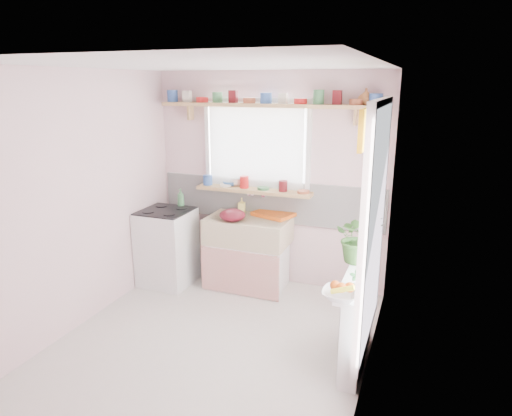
% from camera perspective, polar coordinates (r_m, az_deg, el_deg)
% --- Properties ---
extents(room, '(3.20, 3.20, 3.20)m').
position_cam_1_polar(room, '(4.49, 6.52, 2.52)').
color(room, beige).
rests_on(room, ground).
extents(sink_unit, '(0.95, 0.65, 1.11)m').
position_cam_1_polar(sink_unit, '(5.40, -1.00, -5.55)').
color(sink_unit, white).
rests_on(sink_unit, ground).
extents(cooker, '(0.58, 0.58, 0.93)m').
position_cam_1_polar(cooker, '(5.59, -11.04, -4.77)').
color(cooker, white).
rests_on(cooker, ground).
extents(radiator_ledge, '(0.22, 0.95, 0.78)m').
position_cam_1_polar(radiator_ledge, '(4.11, 12.57, -13.58)').
color(radiator_ledge, white).
rests_on(radiator_ledge, ground).
extents(windowsill, '(1.40, 0.22, 0.04)m').
position_cam_1_polar(windowsill, '(5.36, -0.29, 2.21)').
color(windowsill, tan).
rests_on(windowsill, room).
extents(pine_shelf, '(2.52, 0.24, 0.04)m').
position_cam_1_polar(pine_shelf, '(5.16, 1.25, 12.71)').
color(pine_shelf, tan).
rests_on(pine_shelf, room).
extents(shelf_crockery, '(2.47, 0.11, 0.12)m').
position_cam_1_polar(shelf_crockery, '(5.16, 1.06, 13.54)').
color(shelf_crockery, '#3359A5').
rests_on(shelf_crockery, pine_shelf).
extents(sill_crockery, '(1.35, 0.11, 0.12)m').
position_cam_1_polar(sill_crockery, '(5.36, -0.79, 3.03)').
color(sill_crockery, '#3359A5').
rests_on(sill_crockery, windowsill).
extents(dish_tray, '(0.53, 0.46, 0.04)m').
position_cam_1_polar(dish_tray, '(5.36, 2.25, -0.74)').
color(dish_tray, '#D15612').
rests_on(dish_tray, sink_unit).
extents(colander, '(0.33, 0.33, 0.13)m').
position_cam_1_polar(colander, '(5.16, -2.97, -0.89)').
color(colander, '#580F1A').
rests_on(colander, sink_unit).
extents(jade_plant, '(0.52, 0.48, 0.47)m').
position_cam_1_polar(jade_plant, '(4.24, 12.70, -3.59)').
color(jade_plant, '#325B24').
rests_on(jade_plant, radiator_ledge).
extents(fruit_bowl, '(0.29, 0.29, 0.07)m').
position_cam_1_polar(fruit_bowl, '(3.58, 10.55, -10.60)').
color(fruit_bowl, silver).
rests_on(fruit_bowl, radiator_ledge).
extents(herb_pot, '(0.12, 0.10, 0.20)m').
position_cam_1_polar(herb_pot, '(3.64, 12.40, -9.15)').
color(herb_pot, '#28662E').
rests_on(herb_pot, radiator_ledge).
extents(soap_bottle_sink, '(0.10, 0.10, 0.18)m').
position_cam_1_polar(soap_bottle_sink, '(5.48, -1.79, 0.35)').
color(soap_bottle_sink, '#ECDD69').
rests_on(soap_bottle_sink, sink_unit).
extents(sill_cup, '(0.13, 0.13, 0.09)m').
position_cam_1_polar(sill_cup, '(5.49, -2.48, 3.23)').
color(sill_cup, silver).
rests_on(sill_cup, windowsill).
extents(sill_bowl, '(0.19, 0.19, 0.06)m').
position_cam_1_polar(sill_bowl, '(5.52, -3.22, 3.11)').
color(sill_bowl, '#305E9D').
rests_on(sill_bowl, windowsill).
extents(shelf_vase, '(0.17, 0.17, 0.17)m').
position_cam_1_polar(shelf_vase, '(4.96, 13.58, 13.38)').
color(shelf_vase, '#AF6935').
rests_on(shelf_vase, pine_shelf).
extents(cooker_bottle, '(0.09, 0.09, 0.22)m').
position_cam_1_polar(cooker_bottle, '(5.57, -9.40, 1.29)').
color(cooker_bottle, '#41834D').
rests_on(cooker_bottle, cooker).
extents(fruit, '(0.20, 0.14, 0.10)m').
position_cam_1_polar(fruit, '(3.56, 10.71, -9.71)').
color(fruit, '#D75412').
rests_on(fruit, fruit_bowl).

